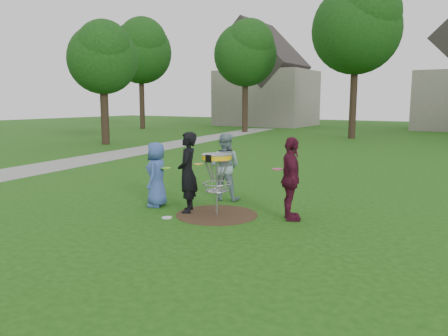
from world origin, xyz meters
The scene contains 11 objects.
ground centered at (0.00, 0.00, 0.00)m, with size 100.00×100.00×0.00m, color #19470F.
dirt_patch centered at (0.00, 0.00, 0.00)m, with size 1.80×1.80×0.01m, color #47331E.
concrete_path centered at (-10.00, 8.00, 0.01)m, with size 2.20×40.00×0.02m, color #9E9E99.
player_blue centered at (-1.65, -0.05, 0.76)m, with size 0.74×0.48×1.52m, color #38549B.
player_black centered at (-0.69, -0.12, 0.90)m, with size 0.66×0.43×1.80m, color black.
player_grey centered at (-0.64, 1.37, 0.84)m, with size 0.82×0.64×1.69m, color gray.
player_maroon centered at (1.53, 0.46, 0.87)m, with size 1.02×0.43×1.74m, color #501227.
disc_on_grass centered at (-0.76, -0.79, 0.01)m, with size 0.22×0.22×0.02m, color silver.
disc_golf_basket centered at (0.00, 0.00, 1.02)m, with size 0.66×0.67×1.38m.
held_discs centered at (-0.26, 0.35, 1.04)m, with size 2.85×1.41×0.19m.
tree_row centered at (0.44, 20.67, 6.21)m, with size 51.20×17.42×9.90m.
Camera 1 is at (5.01, -7.85, 2.47)m, focal length 35.00 mm.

